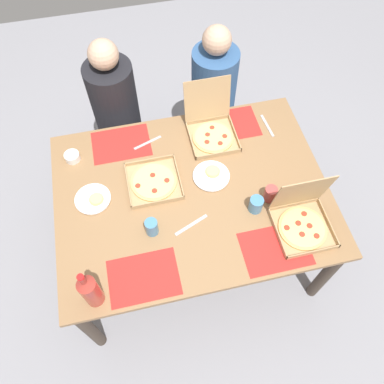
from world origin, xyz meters
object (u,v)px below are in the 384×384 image
at_px(soda_bottle, 90,290).
at_px(cup_clear_left, 256,204).
at_px(plate_near_right, 93,199).
at_px(diner_left_seat, 118,118).
at_px(diner_right_seat, 213,103).
at_px(pizza_box_edge_far, 302,220).
at_px(plate_far_right, 211,176).
at_px(pizza_box_corner_left, 154,182).
at_px(pizza_box_corner_right, 212,129).
at_px(cup_dark, 152,227).
at_px(cup_clear_right, 270,194).
at_px(condiment_bowl, 72,157).

bearing_deg(soda_bottle, cup_clear_left, 18.59).
bearing_deg(plate_near_right, diner_left_seat, 75.14).
relative_size(cup_clear_left, diner_right_seat, 0.08).
distance_m(pizza_box_edge_far, plate_near_right, 1.17).
bearing_deg(plate_far_right, plate_near_right, -179.52).
bearing_deg(pizza_box_corner_left, plate_far_right, -5.46).
distance_m(pizza_box_corner_right, cup_dark, 0.76).
xyz_separation_m(pizza_box_edge_far, cup_clear_right, (-0.11, 0.20, -0.00)).
bearing_deg(pizza_box_edge_far, pizza_box_corner_right, 113.52).
distance_m(pizza_box_corner_left, diner_left_seat, 0.79).
xyz_separation_m(cup_clear_right, cup_clear_left, (-0.10, -0.05, -0.00)).
relative_size(cup_dark, cup_clear_left, 1.07).
distance_m(condiment_bowl, diner_left_seat, 0.60).
xyz_separation_m(pizza_box_corner_right, soda_bottle, (-0.82, -0.89, 0.08)).
height_order(pizza_box_corner_right, cup_dark, pizza_box_corner_right).
relative_size(condiment_bowl, diner_right_seat, 0.08).
bearing_deg(diner_left_seat, cup_clear_right, -51.99).
relative_size(pizza_box_corner_right, condiment_bowl, 3.71).
bearing_deg(cup_dark, pizza_box_edge_far, -9.94).
xyz_separation_m(pizza_box_corner_left, soda_bottle, (-0.40, -0.61, 0.12)).
height_order(pizza_box_corner_left, cup_clear_left, cup_clear_left).
height_order(pizza_box_corner_left, pizza_box_edge_far, pizza_box_edge_far).
bearing_deg(cup_clear_left, cup_clear_right, 25.44).
xyz_separation_m(cup_dark, diner_left_seat, (-0.09, 1.05, -0.26)).
distance_m(cup_clear_right, condiment_bowl, 1.20).
height_order(pizza_box_edge_far, diner_right_seat, diner_right_seat).
xyz_separation_m(pizza_box_corner_right, plate_far_right, (-0.08, -0.32, -0.04)).
relative_size(pizza_box_edge_far, condiment_bowl, 3.62).
xyz_separation_m(plate_far_right, condiment_bowl, (-0.79, 0.31, 0.01)).
distance_m(condiment_bowl, diner_right_seat, 1.14).
height_order(plate_far_right, diner_left_seat, diner_left_seat).
distance_m(cup_dark, diner_right_seat, 1.25).
bearing_deg(cup_dark, cup_clear_right, 4.84).
relative_size(pizza_box_corner_left, pizza_box_edge_far, 0.92).
bearing_deg(cup_dark, diner_left_seat, 94.81).
distance_m(pizza_box_edge_far, diner_right_seat, 1.23).
bearing_deg(pizza_box_corner_right, cup_clear_left, -79.78).
height_order(pizza_box_corner_right, pizza_box_corner_left, pizza_box_corner_right).
bearing_deg(cup_clear_left, pizza_box_edge_far, -35.24).
bearing_deg(pizza_box_edge_far, plate_far_right, 133.75).
xyz_separation_m(cup_clear_right, condiment_bowl, (-1.08, 0.53, -0.03)).
bearing_deg(plate_near_right, soda_bottle, -94.08).
distance_m(plate_near_right, cup_clear_left, 0.92).
bearing_deg(pizza_box_edge_far, diner_right_seat, 98.60).
xyz_separation_m(cup_clear_right, cup_dark, (-0.69, -0.06, 0.00)).
distance_m(pizza_box_edge_far, plate_far_right, 0.58).
distance_m(pizza_box_corner_left, cup_clear_right, 0.67).
relative_size(pizza_box_corner_left, condiment_bowl, 3.33).
bearing_deg(cup_clear_right, diner_left_seat, 128.01).
distance_m(pizza_box_corner_left, cup_dark, 0.32).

